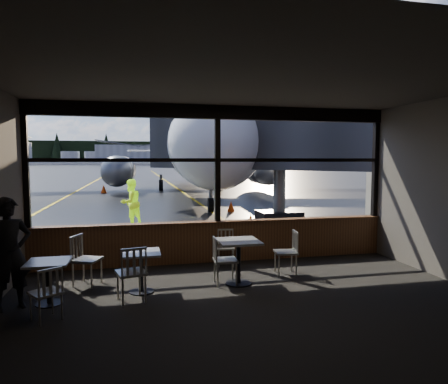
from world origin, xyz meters
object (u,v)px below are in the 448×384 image
object	(u,v)px
airliner	(192,116)
chair_near_n	(226,248)
chair_near_e	(286,253)
passenger	(9,254)
cafe_table_left	(49,283)
ground_crew	(131,203)
cone_extra	(251,220)
cafe_table_near	(238,262)
cafe_table_mid	(141,272)
chair_left_s	(46,293)
jet_bridge	(282,152)
chair_mid_w	(87,260)
cone_wing	(104,189)
cone_nose	(231,206)
chair_mid_s	(131,273)
chair_near_w	(225,261)

from	to	relation	value
airliner	chair_near_n	size ratio (longest dim) A/B	45.01
airliner	chair_near_e	bearing A→B (deg)	-89.02
chair_near_e	passenger	size ratio (longest dim) A/B	0.51
cafe_table_left	passenger	xyz separation A→B (m)	(-0.53, -0.08, 0.52)
ground_crew	chair_near_e	bearing A→B (deg)	73.66
chair_near_n	cone_extra	bearing A→B (deg)	-102.02
airliner	chair_near_n	xyz separation A→B (m)	(-2.22, -20.89, -5.07)
cafe_table_near	cafe_table_mid	world-z (taller)	cafe_table_near
airliner	chair_left_s	distance (m)	24.38
jet_bridge	ground_crew	distance (m)	5.83
cafe_table_near	chair_mid_w	xyz separation A→B (m)	(-2.73, 0.53, 0.06)
cone_wing	cone_nose	bearing A→B (deg)	-61.46
ground_crew	passenger	bearing A→B (deg)	36.01
airliner	cone_extra	size ratio (longest dim) A/B	82.10
cafe_table_mid	ground_crew	world-z (taller)	ground_crew
chair_mid_s	cone_wing	size ratio (longest dim) A/B	1.65
airliner	chair_near_e	size ratio (longest dim) A/B	40.01
jet_bridge	chair_mid_w	xyz separation A→B (m)	(-6.28, -6.67, -2.12)
jet_bridge	cafe_table_near	distance (m)	8.32
jet_bridge	cone_nose	bearing A→B (deg)	112.84
airliner	chair_near_w	distance (m)	22.86
ground_crew	cone_wing	world-z (taller)	ground_crew
chair_near_e	chair_near_n	xyz separation A→B (m)	(-1.03, 0.90, -0.05)
ground_crew	cone_extra	distance (m)	4.21
chair_near_e	passenger	bearing A→B (deg)	107.20
chair_mid_s	ground_crew	xyz separation A→B (m)	(-0.07, 7.62, 0.35)
cafe_table_left	cone_extra	world-z (taller)	cafe_table_left
chair_near_w	chair_near_e	bearing A→B (deg)	107.66
chair_mid_s	cafe_table_mid	bearing A→B (deg)	54.19
cafe_table_left	jet_bridge	bearing A→B (deg)	48.14
cafe_table_left	cone_extra	xyz separation A→B (m)	(5.27, 6.50, -0.13)
jet_bridge	cafe_table_left	world-z (taller)	jet_bridge
cafe_table_left	chair_near_n	xyz separation A→B (m)	(3.27, 1.66, 0.04)
chair_mid_w	passenger	size ratio (longest dim) A/B	0.54
chair_near_e	passenger	distance (m)	4.92
chair_near_w	chair_mid_w	world-z (taller)	chair_mid_w
cafe_table_mid	jet_bridge	bearing A→B (deg)	53.85
cone_nose	cafe_table_near	bearing A→B (deg)	-102.86
ground_crew	cafe_table_left	bearing A→B (deg)	39.77
jet_bridge	cone_wing	world-z (taller)	jet_bridge
chair_near_e	chair_left_s	distance (m)	4.44
chair_mid_s	passenger	bearing A→B (deg)	163.88
chair_mid_w	cone_extra	world-z (taller)	chair_mid_w
airliner	chair_mid_w	world-z (taller)	airliner
chair_near_e	chair_near_w	size ratio (longest dim) A/B	1.00
cafe_table_mid	cafe_table_left	size ratio (longest dim) A/B	1.02
chair_mid_s	chair_mid_w	bearing A→B (deg)	113.52
cone_wing	passenger	bearing A→B (deg)	-89.40
cafe_table_left	ground_crew	size ratio (longest dim) A/B	0.43
chair_left_s	cone_nose	distance (m)	12.43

